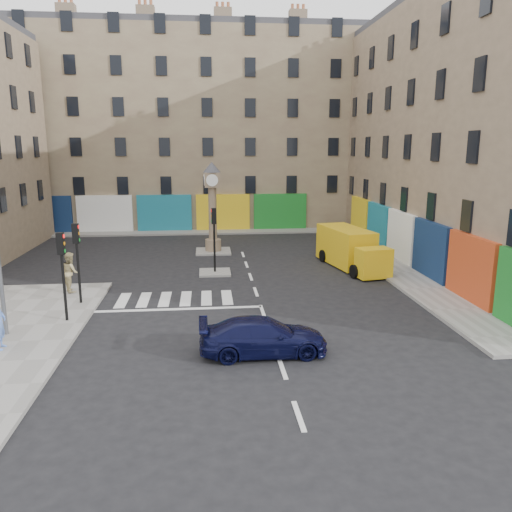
{
  "coord_description": "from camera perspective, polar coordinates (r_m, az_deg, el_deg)",
  "views": [
    {
      "loc": [
        -2.39,
        -20.22,
        7.24
      ],
      "look_at": [
        -0.05,
        3.43,
        2.0
      ],
      "focal_mm": 35.0,
      "sensor_mm": 36.0,
      "label": 1
    }
  ],
  "objects": [
    {
      "name": "island_near",
      "position": [
        29.13,
        -4.72,
        -1.88
      ],
      "size": [
        1.8,
        1.8,
        0.12
      ],
      "primitive_type": "cube",
      "color": "gray",
      "rests_on": "ground"
    },
    {
      "name": "clock_pillar",
      "position": [
        34.42,
        -5.01,
        6.23
      ],
      "size": [
        1.2,
        1.2,
        6.1
      ],
      "color": "#8F785D",
      "rests_on": "island_far"
    },
    {
      "name": "building_right",
      "position": [
        34.88,
        24.89,
        12.56
      ],
      "size": [
        10.0,
        30.0,
        16.0
      ],
      "primitive_type": "cube",
      "color": "#8F785D",
      "rests_on": "ground"
    },
    {
      "name": "sidewalk_far",
      "position": [
        43.05,
        -7.73,
        2.74
      ],
      "size": [
        32.0,
        2.4,
        0.15
      ],
      "primitive_type": "cube",
      "color": "gray",
      "rests_on": "ground"
    },
    {
      "name": "traffic_light_left_near",
      "position": [
        21.76,
        -21.28,
        -0.69
      ],
      "size": [
        0.28,
        0.22,
        3.7
      ],
      "color": "black",
      "rests_on": "sidewalk_left"
    },
    {
      "name": "pedestrian_tan",
      "position": [
        26.39,
        -20.43,
        -1.72
      ],
      "size": [
        1.1,
        1.2,
        1.99
      ],
      "primitive_type": "imported",
      "rotation": [
        0.0,
        0.0,
        2.02
      ],
      "color": "tan",
      "rests_on": "sidewalk_left"
    },
    {
      "name": "traffic_light_left_far",
      "position": [
        24.02,
        -19.78,
        0.6
      ],
      "size": [
        0.28,
        0.22,
        3.7
      ],
      "color": "black",
      "rests_on": "sidewalk_left"
    },
    {
      "name": "building_far",
      "position": [
        48.27,
        -7.79,
        13.81
      ],
      "size": [
        32.0,
        10.0,
        17.0
      ],
      "primitive_type": "cube",
      "color": "gray",
      "rests_on": "ground"
    },
    {
      "name": "ground",
      "position": [
        21.61,
        1.03,
        -7.14
      ],
      "size": [
        120.0,
        120.0,
        0.0
      ],
      "primitive_type": "plane",
      "color": "black",
      "rests_on": "ground"
    },
    {
      "name": "sidewalk_right",
      "position": [
        32.98,
        14.14,
        -0.5
      ],
      "size": [
        2.6,
        30.0,
        0.15
      ],
      "primitive_type": "cube",
      "color": "gray",
      "rests_on": "ground"
    },
    {
      "name": "yellow_van",
      "position": [
        30.82,
        10.72,
        0.82
      ],
      "size": [
        3.09,
        6.62,
        2.32
      ],
      "rotation": [
        0.0,
        0.0,
        0.19
      ],
      "color": "yellow",
      "rests_on": "ground"
    },
    {
      "name": "traffic_light_island",
      "position": [
        28.61,
        -4.81,
        3.03
      ],
      "size": [
        0.28,
        0.22,
        3.7
      ],
      "color": "black",
      "rests_on": "island_near"
    },
    {
      "name": "navy_sedan",
      "position": [
        17.88,
        0.84,
        -9.17
      ],
      "size": [
        4.55,
        1.9,
        1.31
      ],
      "primitive_type": "imported",
      "rotation": [
        0.0,
        0.0,
        1.58
      ],
      "color": "black",
      "rests_on": "ground"
    },
    {
      "name": "island_far",
      "position": [
        34.97,
        -4.9,
        0.54
      ],
      "size": [
        2.4,
        2.4,
        0.12
      ],
      "primitive_type": "cube",
      "color": "gray",
      "rests_on": "ground"
    }
  ]
}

